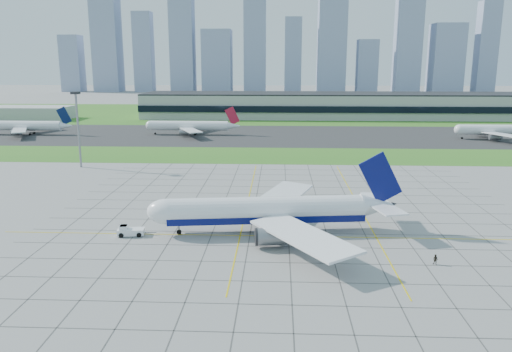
# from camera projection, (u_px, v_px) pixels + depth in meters

# --- Properties ---
(ground) EXTENTS (1400.00, 1400.00, 0.00)m
(ground) POSITION_uv_depth(u_px,v_px,m) (288.00, 233.00, 104.88)
(ground) COLOR gray
(ground) RESTS_ON ground
(grass_median) EXTENTS (700.00, 35.00, 0.04)m
(grass_median) POSITION_uv_depth(u_px,v_px,m) (284.00, 155.00, 192.54)
(grass_median) COLOR #317020
(grass_median) RESTS_ON ground
(asphalt_taxiway) EXTENTS (700.00, 75.00, 0.04)m
(asphalt_taxiway) POSITION_uv_depth(u_px,v_px,m) (283.00, 135.00, 246.11)
(asphalt_taxiway) COLOR #383838
(asphalt_taxiway) RESTS_ON ground
(grass_far) EXTENTS (700.00, 145.00, 0.04)m
(grass_far) POSITION_uv_depth(u_px,v_px,m) (282.00, 113.00, 353.26)
(grass_far) COLOR #317020
(grass_far) RESTS_ON ground
(apron_markings) EXTENTS (120.00, 130.00, 0.03)m
(apron_markings) POSITION_uv_depth(u_px,v_px,m) (289.00, 217.00, 115.66)
(apron_markings) COLOR #474744
(apron_markings) RESTS_ON ground
(terminal) EXTENTS (260.00, 43.00, 15.80)m
(terminal) POSITION_uv_depth(u_px,v_px,m) (344.00, 105.00, 325.24)
(terminal) COLOR #B7B7B2
(terminal) RESTS_ON ground
(service_block) EXTENTS (50.00, 25.00, 8.00)m
(service_block) POSITION_uv_depth(u_px,v_px,m) (30.00, 113.00, 315.71)
(service_block) COLOR #B7B7B2
(service_block) RESTS_ON ground
(light_mast) EXTENTS (2.50, 2.50, 25.60)m
(light_mast) POSITION_uv_depth(u_px,v_px,m) (78.00, 120.00, 167.74)
(light_mast) COLOR gray
(light_mast) RESTS_ON ground
(city_skyline) EXTENTS (523.00, 32.40, 160.00)m
(city_skyline) POSITION_uv_depth(u_px,v_px,m) (274.00, 42.00, 598.65)
(city_skyline) COLOR #8996B3
(city_skyline) RESTS_ON ground
(airliner) EXTENTS (53.78, 54.18, 16.96)m
(airliner) POSITION_uv_depth(u_px,v_px,m) (268.00, 211.00, 104.60)
(airliner) COLOR white
(airliner) RESTS_ON ground
(pushback_tug) EXTENTS (8.03, 3.34, 2.21)m
(pushback_tug) POSITION_uv_depth(u_px,v_px,m) (130.00, 231.00, 103.21)
(pushback_tug) COLOR white
(pushback_tug) RESTS_ON ground
(crew_near) EXTENTS (0.55, 0.76, 1.93)m
(crew_near) POSITION_uv_depth(u_px,v_px,m) (121.00, 229.00, 104.64)
(crew_near) COLOR black
(crew_near) RESTS_ON ground
(crew_far) EXTENTS (1.16, 1.13, 1.89)m
(crew_far) POSITION_uv_depth(u_px,v_px,m) (435.00, 260.00, 88.27)
(crew_far) COLOR #2A251C
(crew_far) RESTS_ON ground
(distant_jet_0) EXTENTS (41.77, 42.66, 14.08)m
(distant_jet_0) POSITION_uv_depth(u_px,v_px,m) (27.00, 126.00, 247.55)
(distant_jet_0) COLOR white
(distant_jet_0) RESTS_ON ground
(distant_jet_1) EXTENTS (44.65, 42.66, 14.08)m
(distant_jet_1) POSITION_uv_depth(u_px,v_px,m) (190.00, 126.00, 247.52)
(distant_jet_1) COLOR white
(distant_jet_1) RESTS_ON ground
(distant_jet_2) EXTENTS (33.22, 42.66, 14.08)m
(distant_jet_2) POSITION_uv_depth(u_px,v_px,m) (491.00, 130.00, 232.48)
(distant_jet_2) COLOR white
(distant_jet_2) RESTS_ON ground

